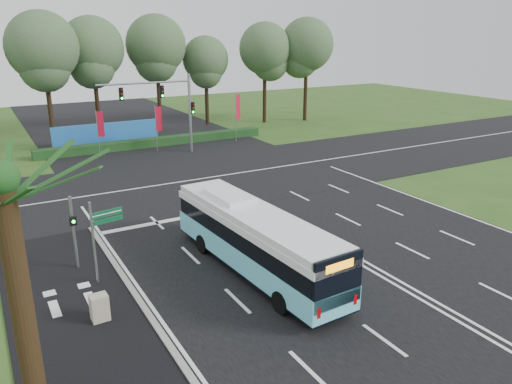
% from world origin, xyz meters
% --- Properties ---
extents(ground, '(120.00, 120.00, 0.00)m').
position_xyz_m(ground, '(0.00, 0.00, 0.00)').
color(ground, '#294E1A').
rests_on(ground, ground).
extents(road_main, '(20.00, 120.00, 0.04)m').
position_xyz_m(road_main, '(0.00, 0.00, 0.02)').
color(road_main, black).
rests_on(road_main, ground).
extents(road_cross, '(120.00, 14.00, 0.05)m').
position_xyz_m(road_cross, '(0.00, 12.00, 0.03)').
color(road_cross, black).
rests_on(road_cross, ground).
extents(bike_path, '(5.00, 18.00, 0.06)m').
position_xyz_m(bike_path, '(-12.50, -3.00, 0.03)').
color(bike_path, black).
rests_on(bike_path, ground).
extents(kerb_strip, '(0.25, 18.00, 0.12)m').
position_xyz_m(kerb_strip, '(-10.10, -3.00, 0.06)').
color(kerb_strip, gray).
rests_on(kerb_strip, ground).
extents(city_bus, '(2.95, 11.23, 3.19)m').
position_xyz_m(city_bus, '(-4.66, -3.07, 1.61)').
color(city_bus, '#64D4E7').
rests_on(city_bus, ground).
extents(pedestrian_signal, '(0.30, 0.42, 3.54)m').
position_xyz_m(pedestrian_signal, '(-11.67, 1.31, 1.94)').
color(pedestrian_signal, gray).
rests_on(pedestrian_signal, ground).
extents(street_sign, '(1.45, 0.34, 3.77)m').
position_xyz_m(street_sign, '(-10.87, -0.51, 2.39)').
color(street_sign, gray).
rests_on(street_sign, ground).
extents(utility_cabinet, '(0.67, 0.56, 1.09)m').
position_xyz_m(utility_cabinet, '(-11.79, -3.67, 0.55)').
color(utility_cabinet, '#ABA089').
rests_on(utility_cabinet, ground).
extents(banner_flag_left, '(0.56, 0.29, 4.08)m').
position_xyz_m(banner_flag_left, '(-5.49, 22.68, 2.68)').
color(banner_flag_left, gray).
rests_on(banner_flag_left, ground).
extents(banner_flag_mid, '(0.62, 0.07, 4.17)m').
position_xyz_m(banner_flag_mid, '(-0.38, 22.37, 2.74)').
color(banner_flag_mid, gray).
rests_on(banner_flag_mid, ground).
extents(banner_flag_right, '(0.65, 0.32, 4.72)m').
position_xyz_m(banner_flag_right, '(7.99, 22.84, 3.07)').
color(banner_flag_right, gray).
rests_on(banner_flag_right, ground).
extents(palm_tree, '(3.20, 3.20, 7.65)m').
position_xyz_m(palm_tree, '(-14.50, -8.00, 6.44)').
color(palm_tree, '#382614').
rests_on(palm_tree, ground).
extents(traffic_light_gantry, '(8.41, 0.28, 7.00)m').
position_xyz_m(traffic_light_gantry, '(0.21, 20.50, 4.66)').
color(traffic_light_gantry, gray).
rests_on(traffic_light_gantry, ground).
extents(hedge, '(22.00, 1.20, 0.80)m').
position_xyz_m(hedge, '(0.00, 24.50, 0.40)').
color(hedge, '#143817').
rests_on(hedge, ground).
extents(blue_hoarding, '(10.00, 0.30, 2.20)m').
position_xyz_m(blue_hoarding, '(-4.00, 27.00, 1.10)').
color(blue_hoarding, '#2163B4').
rests_on(blue_hoarding, ground).
extents(eucalyptus_row, '(47.58, 9.99, 12.40)m').
position_xyz_m(eucalyptus_row, '(0.34, 31.07, 8.68)').
color(eucalyptus_row, black).
rests_on(eucalyptus_row, ground).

